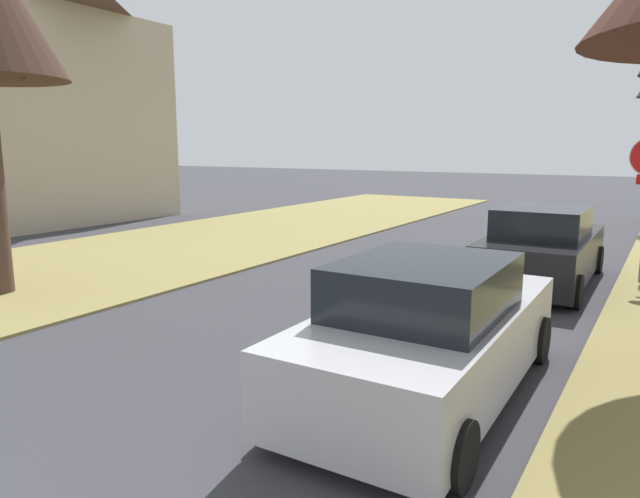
% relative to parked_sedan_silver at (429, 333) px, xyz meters
% --- Properties ---
extents(parked_sedan_silver, '(1.98, 4.42, 1.57)m').
position_rel_parked_sedan_silver_xyz_m(parked_sedan_silver, '(0.00, 0.00, 0.00)').
color(parked_sedan_silver, '#BCBCC1').
rests_on(parked_sedan_silver, ground).
extents(parked_sedan_black, '(1.98, 4.42, 1.57)m').
position_rel_parked_sedan_silver_xyz_m(parked_sedan_black, '(-0.01, 6.22, 0.00)').
color(parked_sedan_black, black).
rests_on(parked_sedan_black, ground).
extents(house_backdrop_left, '(6.63, 8.91, 9.93)m').
position_rel_parked_sedan_silver_xyz_m(house_backdrop_left, '(-18.11, 6.99, 4.39)').
color(house_backdrop_left, tan).
rests_on(house_backdrop_left, ground).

